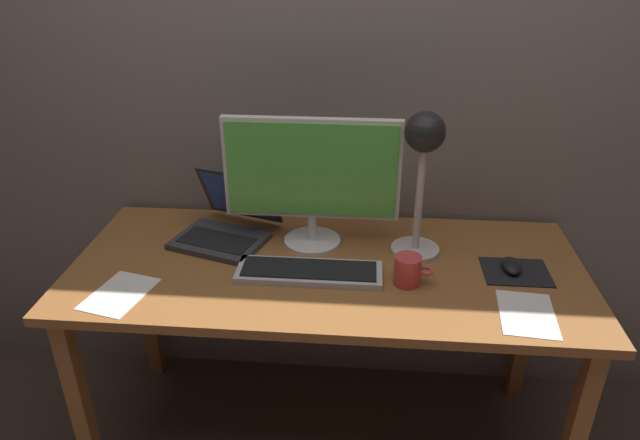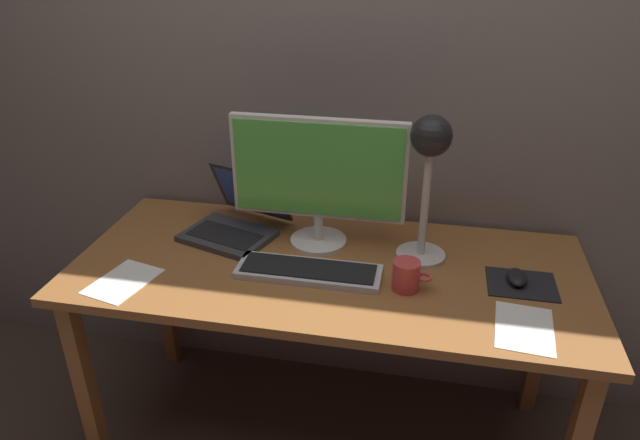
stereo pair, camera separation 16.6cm
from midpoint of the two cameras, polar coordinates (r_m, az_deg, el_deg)
The scene contains 12 objects.
ground_plane at distance 2.27m, azimuth -1.65°, elevation -20.64°, with size 4.80×4.80×0.00m, color #47382D.
back_wall at distance 1.96m, azimuth -0.82°, elevation 15.93°, with size 4.80×0.06×2.60m, color gray.
desk at distance 1.84m, azimuth -1.92°, elevation -6.61°, with size 1.60×0.70×0.74m.
monitor at distance 1.80m, azimuth -3.48°, elevation 4.39°, with size 0.56×0.19×0.43m.
keyboard_main at distance 1.74m, azimuth -3.84°, elevation -5.25°, with size 0.44×0.14×0.03m.
laptop at distance 1.97m, azimuth -11.48°, elevation 0.06°, with size 0.36×0.37×0.22m.
desk_lamp at distance 1.73m, azimuth 7.54°, elevation 6.24°, with size 0.16×0.16×0.47m.
mousepad at distance 1.82m, azimuth 16.54°, elevation -5.12°, with size 0.20×0.16×0.00m, color black.
mouse at distance 1.82m, azimuth 16.10°, elevation -4.47°, with size 0.06×0.10×0.03m, color black.
coffee_mug at distance 1.69m, azimuth 6.00°, elevation -5.08°, with size 0.12×0.08×0.09m.
paper_sheet_near_mouse at distance 1.78m, azimuth -21.97°, elevation -6.92°, with size 0.15×0.21×0.00m, color white.
paper_sheet_by_keyboard at distance 1.65m, azimuth 17.26°, elevation -9.03°, with size 0.15×0.21×0.00m, color white.
Camera 1 is at (0.11, -1.53, 1.68)m, focal length 32.07 mm.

